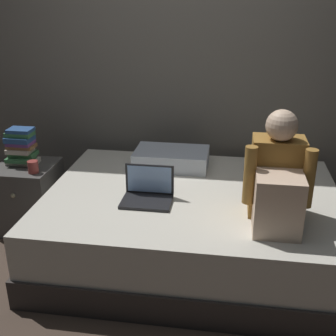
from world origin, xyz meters
TOP-DOWN VIEW (x-y plane):
  - ground_plane at (0.00, 0.00)m, footprint 8.00×8.00m
  - wall_back at (0.00, 1.20)m, footprint 5.60×0.10m
  - bed at (0.20, 0.30)m, footprint 2.00×1.50m
  - nightstand at (-1.10, 0.50)m, footprint 0.44×0.46m
  - person_sitting at (0.71, -0.01)m, footprint 0.39×0.44m
  - laptop at (-0.08, 0.14)m, footprint 0.32×0.23m
  - pillow at (-0.01, 0.75)m, footprint 0.56×0.36m
  - book_stack at (-1.13, 0.54)m, footprint 0.23×0.17m
  - mug at (-0.97, 0.38)m, footprint 0.08×0.08m

SIDE VIEW (x-z plane):
  - ground_plane at x=0.00m, z-range 0.00..0.00m
  - bed at x=0.20m, z-range 0.00..0.48m
  - nightstand at x=-1.10m, z-range 0.00..0.52m
  - laptop at x=-0.08m, z-range 0.43..0.65m
  - pillow at x=-0.01m, z-range 0.49..0.62m
  - mug at x=-0.97m, z-range 0.52..0.61m
  - book_stack at x=-1.13m, z-range 0.52..0.80m
  - person_sitting at x=0.71m, z-range 0.41..1.07m
  - wall_back at x=0.00m, z-range 0.00..2.70m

